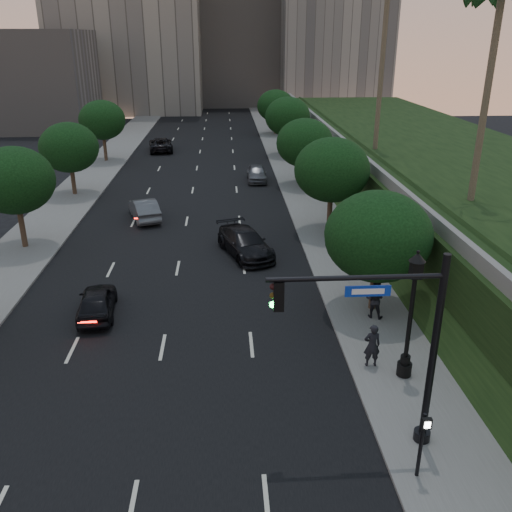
{
  "coord_description": "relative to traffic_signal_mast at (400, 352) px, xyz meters",
  "views": [
    {
      "loc": [
        2.97,
        -16.22,
        12.94
      ],
      "look_at": [
        4.32,
        6.84,
        3.6
      ],
      "focal_mm": 38.0,
      "sensor_mm": 36.0,
      "label": 1
    }
  ],
  "objects": [
    {
      "name": "sedan_mid_left",
      "position": [
        -11.63,
        25.49,
        -2.87
      ],
      "size": [
        3.14,
        5.19,
        1.61
      ],
      "primitive_type": "imported",
      "rotation": [
        0.0,
        0.0,
        3.45
      ],
      "color": "#54575B",
      "rests_on": "ground"
    },
    {
      "name": "parapet_wall",
      "position": [
        5.09,
        29.73,
        0.68
      ],
      "size": [
        0.35,
        90.0,
        0.7
      ],
      "primitive_type": "cube",
      "color": "slate",
      "rests_on": "embankment"
    },
    {
      "name": "tree_left_d",
      "position": [
        -18.71,
        46.73,
        0.9
      ],
      "size": [
        5.0,
        5.0,
        6.71
      ],
      "color": "#38281C",
      "rests_on": "ground"
    },
    {
      "name": "sedan_far_right",
      "position": [
        -2.37,
        36.87,
        -2.9
      ],
      "size": [
        1.88,
        4.58,
        1.55
      ],
      "primitive_type": "imported",
      "rotation": [
        0.0,
        0.0,
        -0.01
      ],
      "color": "#5A5D63",
      "rests_on": "ground"
    },
    {
      "name": "tree_right_e",
      "position": [
        1.89,
        63.73,
        0.35
      ],
      "size": [
        5.2,
        5.2,
        6.24
      ],
      "color": "#38281C",
      "rests_on": "ground"
    },
    {
      "name": "ground",
      "position": [
        -8.41,
        1.73,
        -3.67
      ],
      "size": [
        160.0,
        160.0,
        0.0
      ],
      "primitive_type": "plane",
      "color": "black",
      "rests_on": "ground"
    },
    {
      "name": "embankment",
      "position": [
        13.59,
        29.73,
        -1.67
      ],
      "size": [
        18.0,
        90.0,
        4.0
      ],
      "primitive_type": "cube",
      "color": "black",
      "rests_on": "ground"
    },
    {
      "name": "sedan_near_left",
      "position": [
        -11.95,
        10.03,
        -2.94
      ],
      "size": [
        2.19,
        4.48,
        1.47
      ],
      "primitive_type": "imported",
      "rotation": [
        0.0,
        0.0,
        3.25
      ],
      "color": "black",
      "rests_on": "ground"
    },
    {
      "name": "sidewalk_right",
      "position": [
        1.84,
        31.73,
        -3.6
      ],
      "size": [
        4.5,
        140.0,
        0.15
      ],
      "primitive_type": "cube",
      "color": "slate",
      "rests_on": "ground"
    },
    {
      "name": "pedestrian_signal",
      "position": [
        0.39,
        -1.65,
        -2.11
      ],
      "size": [
        0.3,
        0.33,
        2.5
      ],
      "color": "black",
      "rests_on": "ground"
    },
    {
      "name": "sidewalk_left",
      "position": [
        -18.66,
        31.73,
        -3.6
      ],
      "size": [
        4.5,
        140.0,
        0.15
      ],
      "primitive_type": "cube",
      "color": "slate",
      "rests_on": "ground"
    },
    {
      "name": "tree_left_b",
      "position": [
        -18.71,
        19.73,
        0.9
      ],
      "size": [
        5.0,
        5.0,
        6.71
      ],
      "color": "#38281C",
      "rests_on": "ground"
    },
    {
      "name": "street_lamp",
      "position": [
        1.68,
        3.81,
        -1.04
      ],
      "size": [
        0.64,
        0.64,
        5.62
      ],
      "color": "black",
      "rests_on": "ground"
    },
    {
      "name": "pedestrian_a",
      "position": [
        0.5,
        4.57,
        -2.56
      ],
      "size": [
        0.71,
        0.48,
        1.92
      ],
      "primitive_type": "imported",
      "rotation": [
        0.0,
        0.0,
        3.17
      ],
      "color": "black",
      "rests_on": "sidewalk_right"
    },
    {
      "name": "tree_right_b",
      "position": [
        1.89,
        21.73,
        0.84
      ],
      "size": [
        5.2,
        5.2,
        6.74
      ],
      "color": "#38281C",
      "rests_on": "ground"
    },
    {
      "name": "traffic_signal_mast",
      "position": [
        0.0,
        0.0,
        0.0
      ],
      "size": [
        5.68,
        0.56,
        7.0
      ],
      "color": "black",
      "rests_on": "ground"
    },
    {
      "name": "office_block_right",
      "position": [
        15.59,
        97.73,
        14.33
      ],
      "size": [
        20.0,
        22.0,
        36.0
      ],
      "primitive_type": "cube",
      "color": "gray",
      "rests_on": "ground"
    },
    {
      "name": "office_block_left",
      "position": [
        -22.41,
        93.73,
        12.33
      ],
      "size": [
        26.0,
        20.0,
        32.0
      ],
      "primitive_type": "cube",
      "color": "gray",
      "rests_on": "ground"
    },
    {
      "name": "pedestrian_c",
      "position": [
        2.63,
        17.43,
        -2.6
      ],
      "size": [
        1.18,
        0.85,
        1.85
      ],
      "primitive_type": "imported",
      "rotation": [
        0.0,
        0.0,
        3.56
      ],
      "color": "black",
      "rests_on": "sidewalk_right"
    },
    {
      "name": "road_surface",
      "position": [
        -8.41,
        31.73,
        -3.66
      ],
      "size": [
        16.0,
        140.0,
        0.02
      ],
      "primitive_type": "cube",
      "color": "black",
      "rests_on": "ground"
    },
    {
      "name": "office_block_filler",
      "position": [
        -34.41,
        71.73,
        3.33
      ],
      "size": [
        18.0,
        16.0,
        14.0
      ],
      "primitive_type": "cube",
      "color": "gray",
      "rests_on": "ground"
    },
    {
      "name": "pedestrian_b",
      "position": [
        1.72,
        8.77,
        -2.56
      ],
      "size": [
        1.15,
        1.05,
        1.93
      ],
      "primitive_type": "imported",
      "rotation": [
        0.0,
        0.0,
        2.71
      ],
      "color": "black",
      "rests_on": "sidewalk_right"
    },
    {
      "name": "sedan_near_right",
      "position": [
        -4.25,
        17.72,
        -2.85
      ],
      "size": [
        4.06,
        6.11,
        1.64
      ],
      "primitive_type": "imported",
      "rotation": [
        0.0,
        0.0,
        0.34
      ],
      "color": "black",
      "rests_on": "ground"
    },
    {
      "name": "sedan_far_left",
      "position": [
        -13.2,
        52.5,
        -2.86
      ],
      "size": [
        3.47,
        6.16,
        1.62
      ],
      "primitive_type": "imported",
      "rotation": [
        0.0,
        0.0,
        3.28
      ],
      "color": "black",
      "rests_on": "ground"
    },
    {
      "name": "tree_right_a",
      "position": [
        1.89,
        9.73,
        0.35
      ],
      "size": [
        5.2,
        5.2,
        6.24
      ],
      "color": "#38281C",
      "rests_on": "ground"
    },
    {
      "name": "tree_right_c",
      "position": [
        1.89,
        34.73,
        0.35
      ],
      "size": [
        5.2,
        5.2,
        6.24
      ],
      "color": "#38281C",
      "rests_on": "ground"
    },
    {
      "name": "office_block_mid",
      "position": [
        -2.41,
        103.73,
        9.33
      ],
      "size": [
        22.0,
        18.0,
        26.0
      ],
      "primitive_type": "cube",
      "color": "gray",
      "rests_on": "ground"
    },
    {
      "name": "tree_left_c",
      "position": [
        -18.71,
        32.73,
        0.53
      ],
      "size": [
        5.0,
        5.0,
        6.34
      ],
      "color": "#38281C",
      "rests_on": "ground"
    },
    {
      "name": "tree_right_d",
      "position": [
        1.89,
        48.73,
        0.84
      ],
      "size": [
        5.2,
        5.2,
        6.74
      ],
      "color": "#38281C",
      "rests_on": "ground"
    }
  ]
}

